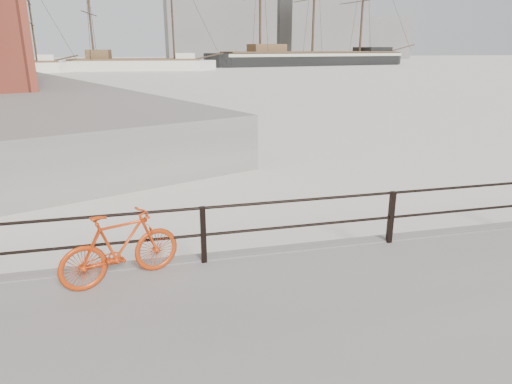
{
  "coord_description": "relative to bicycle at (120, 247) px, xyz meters",
  "views": [
    {
      "loc": [
        -4.33,
        -7.25,
        3.86
      ],
      "look_at": [
        -2.18,
        1.5,
        1.0
      ],
      "focal_mm": 32.0,
      "sensor_mm": 36.0,
      "label": 1
    }
  ],
  "objects": [
    {
      "name": "guardrail",
      "position": [
        4.83,
        0.33,
        -0.07
      ],
      "size": [
        28.0,
        0.1,
        1.0
      ],
      "primitive_type": null,
      "color": "black",
      "rests_on": "promenade"
    },
    {
      "name": "industrial_west",
      "position": [
        24.83,
        140.48,
        8.08
      ],
      "size": [
        32.0,
        18.0,
        18.0
      ],
      "primitive_type": "cube",
      "color": "gray",
      "rests_on": "ground"
    },
    {
      "name": "schooner_left",
      "position": [
        -20.49,
        74.98,
        -0.92
      ],
      "size": [
        22.99,
        12.89,
        16.82
      ],
      "primitive_type": null,
      "rotation": [
        0.0,
        0.0,
        0.14
      ],
      "color": "white",
      "rests_on": "ground"
    },
    {
      "name": "barque_black",
      "position": [
        37.76,
        92.78,
        -0.92
      ],
      "size": [
        58.38,
        28.08,
        31.97
      ],
      "primitive_type": null,
      "rotation": [
        0.0,
        0.0,
        0.18
      ],
      "color": "black",
      "rests_on": "ground"
    },
    {
      "name": "schooner_mid",
      "position": [
        -0.34,
        78.87,
        -0.92
      ],
      "size": [
        31.25,
        15.64,
        21.57
      ],
      "primitive_type": null,
      "rotation": [
        0.0,
        0.0,
        -0.1
      ],
      "color": "silver",
      "rests_on": "ground"
    },
    {
      "name": "industrial_mid",
      "position": [
        59.83,
        145.48,
        11.08
      ],
      "size": [
        26.0,
        20.0,
        24.0
      ],
      "primitive_type": "cube",
      "color": "gray",
      "rests_on": "ground"
    },
    {
      "name": "bicycle",
      "position": [
        0.0,
        0.0,
        0.0
      ],
      "size": [
        1.86,
        0.95,
        1.14
      ],
      "primitive_type": "imported",
      "rotation": [
        0.0,
        0.0,
        0.37
      ],
      "color": "#C6380D",
      "rests_on": "promenade"
    },
    {
      "name": "ground",
      "position": [
        4.83,
        0.48,
        -0.92
      ],
      "size": [
        400.0,
        400.0,
        0.0
      ],
      "primitive_type": "plane",
      "color": "white",
      "rests_on": "ground"
    },
    {
      "name": "industrial_east",
      "position": [
        82.83,
        150.48,
        6.08
      ],
      "size": [
        20.0,
        16.0,
        14.0
      ],
      "primitive_type": "cube",
      "color": "gray",
      "rests_on": "ground"
    }
  ]
}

